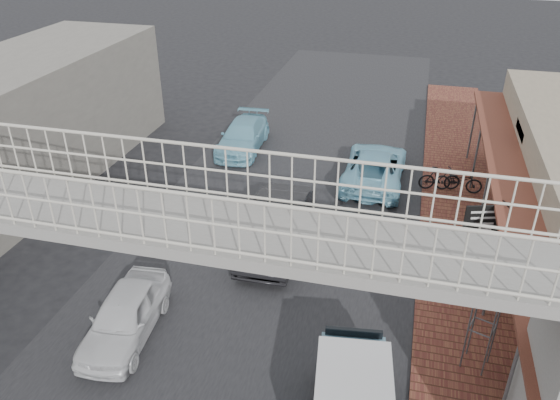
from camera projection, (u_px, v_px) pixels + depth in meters
The scene contains 13 objects.
ground at pixel (242, 301), 16.24m from camera, with size 120.00×120.00×0.00m, color black.
road_strip at pixel (242, 300), 16.24m from camera, with size 10.00×60.00×0.01m, color black.
sidewalk at pixel (465, 273), 17.34m from camera, with size 3.00×40.00×0.10m, color brown.
footbridge at pixel (177, 302), 11.31m from camera, with size 16.40×2.40×6.34m.
building_far_left at pixel (31, 119), 22.48m from camera, with size 5.00×14.00×5.00m, color gray.
white_hatchback at pixel (125, 316), 14.69m from camera, with size 1.53×3.81×1.30m, color white.
dark_sedan at pixel (277, 226), 18.37m from camera, with size 1.73×4.95×1.63m, color black.
angkot_curb at pixel (375, 167), 22.63m from camera, with size 2.37×5.14×1.43m, color #7DC0D8.
angkot_far at pixel (243, 136), 25.67m from camera, with size 1.84×4.53×1.31m, color #7DC1D8.
motorcycle_near at pixel (459, 180), 21.82m from camera, with size 0.64×1.85×0.97m, color black.
motorcycle_far at pixel (440, 178), 21.97m from camera, with size 0.47×1.67×1.00m, color black.
street_clock at pixel (492, 287), 12.70m from camera, with size 0.77×0.72×2.98m.
arrow_sign at pixel (509, 219), 15.57m from camera, with size 1.77×1.18×2.93m.
Camera 1 is at (4.26, -12.04, 10.53)m, focal length 35.00 mm.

